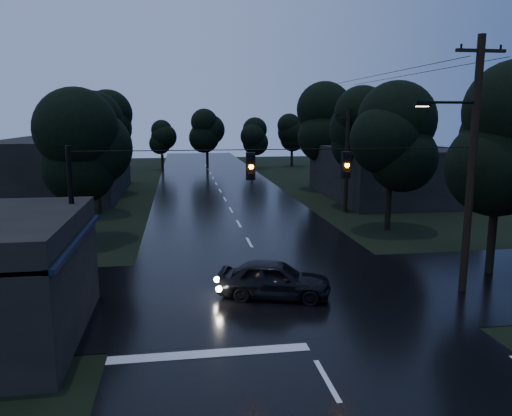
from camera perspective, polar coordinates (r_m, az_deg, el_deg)
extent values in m
cube|color=black|center=(37.70, -2.88, -0.26)|extent=(12.00, 120.00, 0.02)
cube|color=black|center=(20.46, 2.38, -9.54)|extent=(60.00, 9.00, 0.02)
cube|color=black|center=(16.63, -19.81, -3.35)|extent=(0.30, 7.00, 0.15)
cylinder|color=black|center=(14.40, -22.47, -12.78)|extent=(0.10, 0.10, 3.00)
cylinder|color=black|center=(19.94, -18.46, -6.08)|extent=(0.10, 0.10, 3.00)
cube|color=#FFDB66|center=(15.40, -20.88, -7.20)|extent=(0.06, 1.60, 0.50)
cube|color=#FFDB66|center=(17.94, -19.11, -4.62)|extent=(0.06, 1.20, 0.50)
cube|color=black|center=(44.80, 14.69, 3.96)|extent=(10.00, 14.00, 4.40)
cube|color=black|center=(48.18, -21.05, 4.40)|extent=(10.00, 16.00, 5.00)
cylinder|color=black|center=(21.20, 23.42, 4.21)|extent=(0.30, 0.30, 10.00)
cube|color=black|center=(21.24, 24.31, 16.08)|extent=(2.00, 0.12, 0.12)
cylinder|color=black|center=(20.55, 21.28, 11.18)|extent=(2.20, 0.10, 0.10)
cube|color=black|center=(20.02, 18.49, 11.24)|extent=(0.60, 0.25, 0.18)
cube|color=#FFB266|center=(20.02, 18.47, 10.96)|extent=(0.45, 0.18, 0.03)
cylinder|color=black|center=(37.02, 10.33, 5.25)|extent=(0.30, 0.30, 7.50)
cube|color=black|center=(36.88, 10.49, 10.13)|extent=(2.00, 0.12, 0.12)
cylinder|color=black|center=(18.68, -20.13, -2.53)|extent=(0.18, 0.18, 6.00)
cylinder|color=black|center=(18.29, 3.13, 6.71)|extent=(15.00, 0.03, 0.03)
cube|color=black|center=(18.13, -0.62, 4.79)|extent=(0.32, 0.25, 1.00)
sphere|color=orange|center=(17.98, -0.55, 4.74)|extent=(0.18, 0.18, 0.18)
cube|color=black|center=(18.97, 10.25, 4.88)|extent=(0.32, 0.25, 1.00)
sphere|color=orange|center=(18.83, 10.39, 4.83)|extent=(0.18, 0.18, 0.18)
cylinder|color=black|center=(24.79, 25.29, -3.60)|extent=(0.36, 0.36, 2.80)
sphere|color=black|center=(24.25, 25.92, 4.22)|extent=(4.48, 4.48, 4.48)
sphere|color=black|center=(24.17, 26.14, 7.05)|extent=(4.48, 4.48, 4.48)
sphere|color=black|center=(24.15, 26.37, 9.88)|extent=(4.48, 4.48, 4.48)
cylinder|color=black|center=(29.89, -18.69, -1.23)|extent=(0.36, 0.36, 2.45)
sphere|color=black|center=(29.47, -19.02, 4.44)|extent=(3.92, 3.92, 3.92)
sphere|color=black|center=(29.38, -19.15, 6.48)|extent=(3.92, 3.92, 3.92)
sphere|color=black|center=(29.34, -19.27, 8.52)|extent=(3.92, 3.92, 3.92)
cylinder|color=black|center=(37.75, -17.56, 1.30)|extent=(0.36, 0.36, 2.62)
sphere|color=black|center=(37.40, -17.82, 6.13)|extent=(4.20, 4.20, 4.20)
sphere|color=black|center=(37.35, -17.92, 7.85)|extent=(4.20, 4.20, 4.20)
sphere|color=black|center=(37.32, -18.02, 9.57)|extent=(4.20, 4.20, 4.20)
cylinder|color=black|center=(47.63, -16.49, 3.27)|extent=(0.36, 0.36, 2.80)
sphere|color=black|center=(47.35, -16.70, 7.35)|extent=(4.48, 4.48, 4.48)
sphere|color=black|center=(47.31, -16.78, 8.80)|extent=(4.48, 4.48, 4.48)
sphere|color=black|center=(47.30, -16.85, 10.25)|extent=(4.48, 4.48, 4.48)
cylinder|color=black|center=(32.05, 14.85, -0.11)|extent=(0.36, 0.36, 2.62)
sphere|color=black|center=(31.65, 15.12, 5.57)|extent=(4.20, 4.20, 4.20)
sphere|color=black|center=(31.58, 15.22, 7.61)|extent=(4.20, 4.20, 4.20)
sphere|color=black|center=(31.55, 15.32, 9.65)|extent=(4.20, 4.20, 4.20)
cylinder|color=black|center=(39.60, 11.06, 2.13)|extent=(0.36, 0.36, 2.80)
sphere|color=black|center=(39.26, 11.24, 7.05)|extent=(4.48, 4.48, 4.48)
sphere|color=black|center=(39.21, 11.30, 8.80)|extent=(4.48, 4.48, 4.48)
sphere|color=black|center=(39.20, 11.36, 10.55)|extent=(4.48, 4.48, 4.48)
cylinder|color=black|center=(49.20, 7.81, 3.92)|extent=(0.36, 0.36, 2.97)
sphere|color=black|center=(48.93, 7.91, 8.13)|extent=(4.76, 4.76, 4.76)
sphere|color=black|center=(48.89, 7.95, 9.62)|extent=(4.76, 4.76, 4.76)
sphere|color=black|center=(48.89, 7.99, 11.11)|extent=(4.76, 4.76, 4.76)
imported|color=black|center=(19.62, 2.12, -8.11)|extent=(4.68, 2.91, 1.49)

